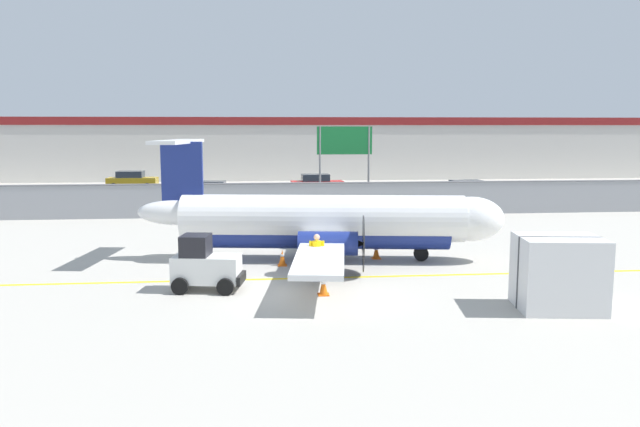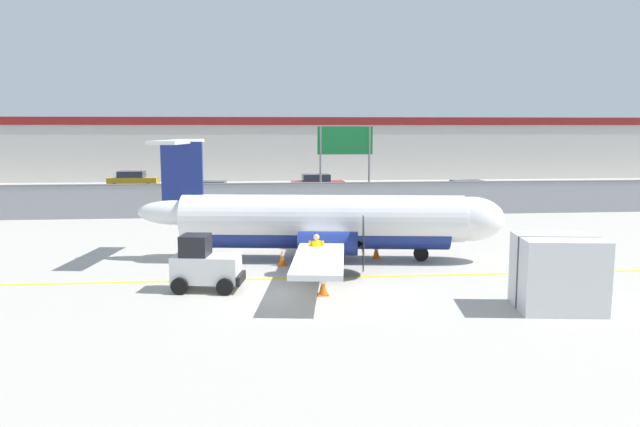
# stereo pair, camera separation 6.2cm
# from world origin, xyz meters

# --- Properties ---
(ground_plane) EXTENTS (140.00, 140.00, 0.01)m
(ground_plane) POSITION_xyz_m (0.00, 2.00, 0.00)
(ground_plane) COLOR #ADA89E
(perimeter_fence) EXTENTS (98.00, 0.10, 2.10)m
(perimeter_fence) POSITION_xyz_m (0.00, 18.00, 1.12)
(perimeter_fence) COLOR gray
(perimeter_fence) RESTS_ON ground
(parking_lot_strip) EXTENTS (98.00, 17.00, 0.12)m
(parking_lot_strip) POSITION_xyz_m (0.00, 29.50, 0.06)
(parking_lot_strip) COLOR #38383A
(parking_lot_strip) RESTS_ON ground
(background_building) EXTENTS (91.00, 8.10, 6.50)m
(background_building) POSITION_xyz_m (0.00, 47.99, 3.26)
(background_building) COLOR beige
(background_building) RESTS_ON ground
(commuter_airplane) EXTENTS (15.07, 16.07, 4.92)m
(commuter_airplane) POSITION_xyz_m (1.32, 5.05, 1.60)
(commuter_airplane) COLOR white
(commuter_airplane) RESTS_ON ground
(baggage_tug) EXTENTS (2.48, 1.69, 1.88)m
(baggage_tug) POSITION_xyz_m (-3.34, 0.66, 0.86)
(baggage_tug) COLOR silver
(baggage_tug) RESTS_ON ground
(ground_crew_worker) EXTENTS (0.55, 0.37, 1.70)m
(ground_crew_worker) POSITION_xyz_m (0.49, 1.54, 0.95)
(ground_crew_worker) COLOR #191E4C
(ground_crew_worker) RESTS_ON ground
(cargo_container) EXTENTS (2.65, 2.30, 2.20)m
(cargo_container) POSITION_xyz_m (7.38, -2.55, 1.10)
(cargo_container) COLOR silver
(cargo_container) RESTS_ON ground
(traffic_cone_near_left) EXTENTS (0.36, 0.36, 0.64)m
(traffic_cone_near_left) POSITION_xyz_m (-0.63, 4.19, 0.31)
(traffic_cone_near_left) COLOR orange
(traffic_cone_near_left) RESTS_ON ground
(traffic_cone_near_right) EXTENTS (0.36, 0.36, 0.64)m
(traffic_cone_near_right) POSITION_xyz_m (4.49, 7.97, 0.31)
(traffic_cone_near_right) COLOR orange
(traffic_cone_near_right) RESTS_ON ground
(traffic_cone_far_left) EXTENTS (0.36, 0.36, 0.64)m
(traffic_cone_far_left) POSITION_xyz_m (0.54, -0.34, 0.31)
(traffic_cone_far_left) COLOR orange
(traffic_cone_far_left) RESTS_ON ground
(traffic_cone_far_right) EXTENTS (0.36, 0.36, 0.64)m
(traffic_cone_far_right) POSITION_xyz_m (3.31, 5.13, 0.31)
(traffic_cone_far_right) COLOR orange
(traffic_cone_far_right) RESTS_ON ground
(parked_car_0) EXTENTS (4.23, 2.07, 1.58)m
(parked_car_0) POSITION_xyz_m (-12.54, 35.37, 0.89)
(parked_car_0) COLOR #B28C19
(parked_car_0) RESTS_ON parking_lot_strip
(parked_car_1) EXTENTS (4.29, 2.18, 1.58)m
(parked_car_1) POSITION_xyz_m (-5.12, 24.02, 0.89)
(parked_car_1) COLOR gray
(parked_car_1) RESTS_ON parking_lot_strip
(parked_car_2) EXTENTS (4.26, 2.12, 1.58)m
(parked_car_2) POSITION_xyz_m (3.12, 30.17, 0.89)
(parked_car_2) COLOR red
(parked_car_2) RESTS_ON parking_lot_strip
(parked_car_3) EXTENTS (4.35, 2.34, 1.58)m
(parked_car_3) POSITION_xyz_m (13.14, 23.06, 0.89)
(parked_car_3) COLOR silver
(parked_car_3) RESTS_ON parking_lot_strip
(highway_sign) EXTENTS (3.60, 0.14, 5.50)m
(highway_sign) POSITION_xyz_m (4.02, 20.28, 4.14)
(highway_sign) COLOR slate
(highway_sign) RESTS_ON ground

